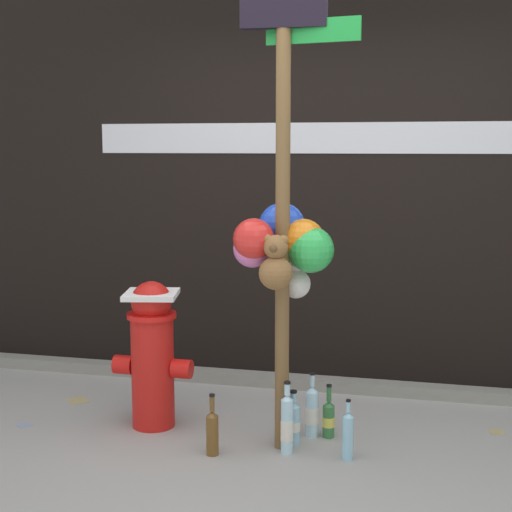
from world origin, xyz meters
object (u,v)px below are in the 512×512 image
Objects in this scene: bottle_3 at (212,431)px; bottle_5 at (329,418)px; bottle_2 at (287,424)px; bottle_4 at (348,435)px; bottle_0 at (292,422)px; bottle_1 at (312,412)px; memorial_post at (285,211)px; fire_hydrant at (152,351)px.

bottle_5 is at bearing 34.56° from bottle_3.
bottle_2 is 1.22× the size of bottle_4.
bottle_3 is (-0.39, -0.25, 0.01)m from bottle_0.
bottle_1 is 0.93× the size of bottle_2.
bottle_2 is at bearing -123.43° from bottle_5.
memorial_post is 1.14m from bottle_2.
memorial_post reaches higher than bottle_3.
memorial_post is at bearing -8.38° from fire_hydrant.
bottle_5 is (0.19, 0.28, -0.05)m from bottle_2.
bottle_1 is 0.29m from bottle_2.
bottle_2 reaches higher than bottle_3.
bottle_5 is (0.23, 0.18, -1.19)m from memorial_post.
bottle_2 reaches higher than bottle_1.
bottle_3 reaches higher than bottle_5.
memorial_post is at bearing 164.50° from bottle_4.
bottle_5 is (-0.14, 0.28, -0.02)m from bottle_4.
bottle_2 reaches higher than bottle_0.
bottle_4 is (0.33, -0.00, -0.03)m from bottle_2.
bottle_3 is (0.46, -0.33, -0.32)m from fire_hydrant.
memorial_post is at bearing -140.99° from bottle_5.
bottle_5 is (0.09, 0.01, -0.03)m from bottle_1.
fire_hydrant is 1.23m from bottle_4.
fire_hydrant is at bearing 144.51° from bottle_3.
bottle_4 is (0.71, 0.11, 0.00)m from bottle_3.
bottle_1 reaches higher than bottle_4.
bottle_5 is at bearing 39.01° from memorial_post.
bottle_5 is at bearing 3.53° from fire_hydrant.
bottle_1 reaches higher than bottle_5.
bottle_0 is (0.85, -0.08, -0.33)m from fire_hydrant.
bottle_2 is (-0.00, -0.14, 0.04)m from bottle_0.
bottle_4 reaches higher than bottle_5.
memorial_post reaches higher than bottle_1.
memorial_post is at bearing 31.37° from bottle_3.
bottle_0 is 0.93× the size of bottle_4.
bottle_2 is 0.34m from bottle_5.
bottle_0 is 0.91× the size of bottle_3.
bottle_4 is at bearing -49.34° from bottle_1.
bottle_1 is at bearing -173.77° from bottle_5.
bottle_4 is 0.32m from bottle_5.
bottle_1 is 1.21× the size of bottle_5.
bottle_5 is at bearing 116.41° from bottle_4.
bottle_1 is at bearing 71.33° from bottle_2.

